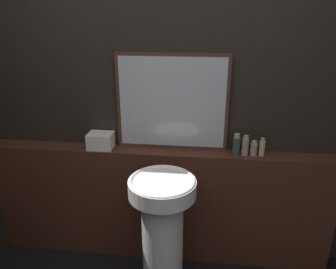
{
  "coord_description": "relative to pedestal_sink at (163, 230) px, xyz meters",
  "views": [
    {
      "loc": [
        0.32,
        -0.76,
        1.93
      ],
      "look_at": [
        0.07,
        1.38,
        1.11
      ],
      "focal_mm": 35.0,
      "sensor_mm": 36.0,
      "label": 1
    }
  ],
  "objects": [
    {
      "name": "wall_back",
      "position": [
        -0.07,
        0.52,
        0.71
      ],
      "size": [
        8.0,
        0.06,
        2.5
      ],
      "color": "black",
      "rests_on": "ground_plane"
    },
    {
      "name": "shampoo_bottle",
      "position": [
        0.49,
        0.41,
        0.48
      ],
      "size": [
        0.05,
        0.05,
        0.16
      ],
      "color": "#2D4C3D",
      "rests_on": "vanity_counter"
    },
    {
      "name": "vanity_counter",
      "position": [
        -0.07,
        0.41,
        -0.07
      ],
      "size": [
        2.64,
        0.17,
        0.94
      ],
      "color": "#422319",
      "rests_on": "ground_plane"
    },
    {
      "name": "conditioner_bottle",
      "position": [
        0.55,
        0.41,
        0.47
      ],
      "size": [
        0.05,
        0.05,
        0.15
      ],
      "color": "gray",
      "rests_on": "vanity_counter"
    },
    {
      "name": "lotion_bottle",
      "position": [
        0.61,
        0.41,
        0.46
      ],
      "size": [
        0.05,
        0.05,
        0.11
      ],
      "color": "gray",
      "rests_on": "vanity_counter"
    },
    {
      "name": "body_wash_bottle",
      "position": [
        0.67,
        0.41,
        0.47
      ],
      "size": [
        0.04,
        0.04,
        0.13
      ],
      "color": "#C6B284",
      "rests_on": "vanity_counter"
    },
    {
      "name": "pedestal_sink",
      "position": [
        0.0,
        0.0,
        0.0
      ],
      "size": [
        0.44,
        0.44,
        0.93
      ],
      "color": "white",
      "rests_on": "ground_plane"
    },
    {
      "name": "mirror",
      "position": [
        0.01,
        0.47,
        0.76
      ],
      "size": [
        0.82,
        0.03,
        0.71
      ],
      "color": "#47281E",
      "rests_on": "vanity_counter"
    },
    {
      "name": "towel_stack",
      "position": [
        -0.52,
        0.41,
        0.46
      ],
      "size": [
        0.19,
        0.15,
        0.12
      ],
      "color": "silver",
      "rests_on": "vanity_counter"
    }
  ]
}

